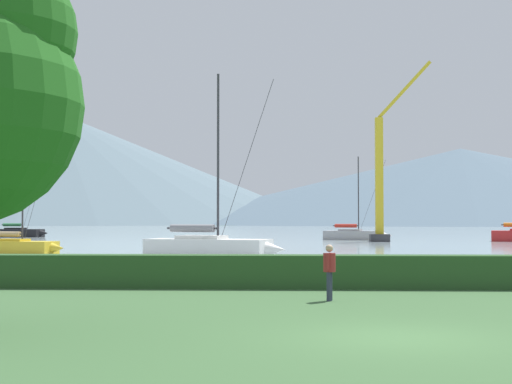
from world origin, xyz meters
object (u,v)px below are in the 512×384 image
sailboat_slip_4 (355,234)px  dock_crane (381,185)px  sailboat_slip_3 (17,246)px  sailboat_slip_6 (19,232)px  sailboat_slip_7 (210,247)px  person_seated_viewer (329,268)px

sailboat_slip_4 → dock_crane: dock_crane is taller
sailboat_slip_4 → dock_crane: (2.29, -6.27, 5.44)m
sailboat_slip_3 → sailboat_slip_4: (26.45, 36.07, 0.09)m
sailboat_slip_6 → dock_crane: dock_crane is taller
sailboat_slip_7 → person_seated_viewer: (5.79, -23.59, 0.24)m
sailboat_slip_6 → sailboat_slip_7: sailboat_slip_6 is taller
sailboat_slip_6 → sailboat_slip_7: 63.02m
sailboat_slip_3 → person_seated_viewer: bearing=-41.7°
sailboat_slip_6 → person_seated_viewer: bearing=-54.0°
sailboat_slip_6 → person_seated_viewer: sailboat_slip_6 is taller
person_seated_viewer → dock_crane: size_ratio=0.09×
sailboat_slip_3 → sailboat_slip_6: bearing=123.7°
sailboat_slip_4 → sailboat_slip_6: (-43.72, 13.26, 0.02)m
sailboat_slip_6 → dock_crane: 50.28m
sailboat_slip_4 → person_seated_viewer: sailboat_slip_4 is taller
sailboat_slip_6 → sailboat_slip_4: bearing=-6.0°
sailboat_slip_4 → person_seated_viewer: 65.53m
person_seated_viewer → dock_crane: 59.83m
person_seated_viewer → sailboat_slip_4: bearing=98.2°
sailboat_slip_7 → dock_crane: 38.72m
sailboat_slip_4 → person_seated_viewer: bearing=-77.5°
dock_crane → sailboat_slip_4: bearing=110.1°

